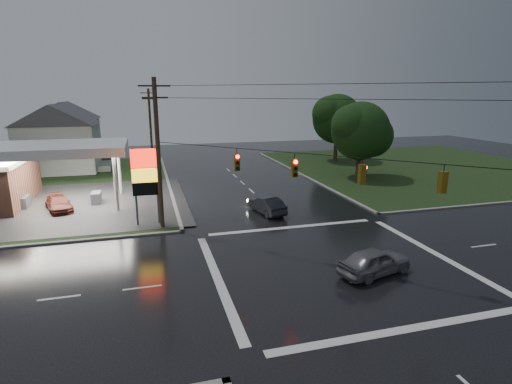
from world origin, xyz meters
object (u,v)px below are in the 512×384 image
object	(u,v)px
utility_pole_nw	(158,153)
tree_ne_near	(361,131)
tree_ne_far	(338,119)
car_north	(267,205)
pylon_sign	(145,174)
house_far	(67,129)
car_crossing	(374,261)
utility_pole_n	(150,126)
house_near	(59,137)
car_pump	(59,204)

from	to	relation	value
utility_pole_nw	tree_ne_near	xyz separation A→B (m)	(23.64, 12.49, -0.16)
tree_ne_far	car_north	world-z (taller)	tree_ne_far
pylon_sign	tree_ne_near	world-z (taller)	tree_ne_near
tree_ne_far	house_far	bearing A→B (deg)	160.29
car_crossing	house_far	bearing A→B (deg)	10.20
utility_pole_n	house_near	size ratio (longest dim) A/B	0.95
tree_ne_near	car_north	size ratio (longest dim) A/B	2.05
pylon_sign	car_pump	size ratio (longest dim) A/B	1.36
house_near	house_far	distance (m)	12.04
pylon_sign	utility_pole_n	size ratio (longest dim) A/B	0.57
tree_ne_far	car_crossing	size ratio (longest dim) A/B	2.20
tree_ne_far	car_pump	bearing A→B (deg)	-153.44
house_far	tree_ne_far	world-z (taller)	tree_ne_far
car_pump	tree_ne_near	bearing A→B (deg)	-9.16
house_far	tree_ne_far	size ratio (longest dim) A/B	1.13
pylon_sign	utility_pole_nw	distance (m)	2.22
pylon_sign	tree_ne_far	xyz separation A→B (m)	(27.65, 23.49, 2.17)
utility_pole_nw	car_pump	distance (m)	12.04
pylon_sign	car_crossing	bearing A→B (deg)	-45.50
tree_ne_far	utility_pole_n	bearing A→B (deg)	171.45
car_pump	utility_pole_n	bearing A→B (deg)	49.76
tree_ne_far	car_pump	distance (m)	39.57
utility_pole_nw	tree_ne_near	world-z (taller)	utility_pole_nw
utility_pole_nw	tree_ne_far	distance (m)	36.20
tree_ne_near	car_north	world-z (taller)	tree_ne_near
house_near	car_pump	size ratio (longest dim) A/B	2.51
utility_pole_nw	utility_pole_n	distance (m)	28.50
house_near	tree_ne_far	bearing A→B (deg)	-3.01
house_near	tree_ne_near	distance (m)	37.80
pylon_sign	car_crossing	world-z (taller)	pylon_sign
tree_ne_far	house_near	bearing A→B (deg)	176.99
car_north	pylon_sign	bearing A→B (deg)	-8.91
pylon_sign	house_far	world-z (taller)	house_far
car_pump	tree_ne_far	bearing A→B (deg)	7.62
utility_pole_n	tree_ne_far	bearing A→B (deg)	-8.55
car_north	tree_ne_near	bearing A→B (deg)	-155.52
car_north	utility_pole_nw	bearing A→B (deg)	-2.07
tree_ne_far	car_crossing	world-z (taller)	tree_ne_far
tree_ne_near	tree_ne_far	world-z (taller)	tree_ne_far
house_near	car_crossing	size ratio (longest dim) A/B	2.48
pylon_sign	car_pump	xyz separation A→B (m)	(-7.39, 5.97, -3.37)
house_near	car_crossing	xyz separation A→B (m)	(22.54, -37.80, -3.65)
house_far	utility_pole_nw	bearing A→B (deg)	-72.08
tree_ne_near	tree_ne_far	bearing A→B (deg)	75.93
utility_pole_nw	car_crossing	world-z (taller)	utility_pole_nw
utility_pole_n	car_pump	distance (m)	23.60
utility_pole_n	utility_pole_nw	bearing A→B (deg)	-90.00
house_near	car_pump	distance (m)	20.12
house_far	car_pump	bearing A→B (deg)	-82.67
house_near	car_north	size ratio (longest dim) A/B	2.52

